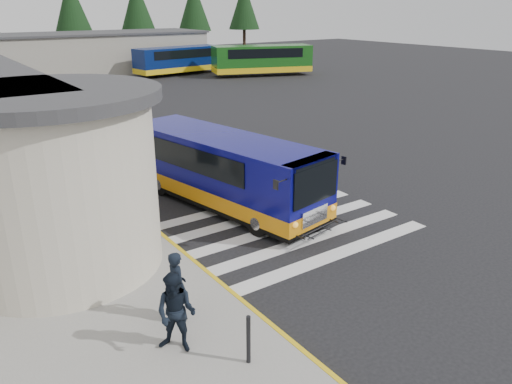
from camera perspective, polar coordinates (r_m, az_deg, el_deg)
ground at (r=17.31m, az=2.58°, el=-2.82°), size 140.00×140.00×0.00m
curb_strip at (r=18.78m, az=-14.92°, el=-1.34°), size 0.12×34.00×0.16m
crosswalk at (r=16.45m, az=2.89°, el=-4.10°), size 8.00×5.35×0.01m
depot_building at (r=56.98m, az=-19.50°, el=14.68°), size 26.40×8.40×4.20m
tree_line at (r=64.58m, az=-21.90°, el=19.14°), size 58.40×4.40×10.00m
transit_bus at (r=17.98m, az=-3.74°, el=2.23°), size 4.30×9.32×2.56m
pedestrian_a at (r=11.45m, az=-8.97°, el=-10.59°), size 0.43×0.63×1.68m
pedestrian_b at (r=10.50m, az=-9.11°, el=-13.48°), size 1.07×1.09×1.77m
bollard at (r=10.25m, az=-0.87°, el=-16.51°), size 0.09×0.09×1.08m
far_bus_a at (r=54.29m, az=-8.86°, el=14.77°), size 9.62×3.73×2.42m
far_bus_b at (r=52.91m, az=0.69°, el=14.98°), size 10.45×5.86×2.60m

